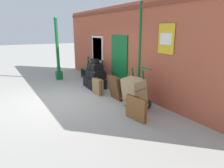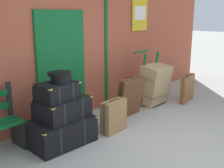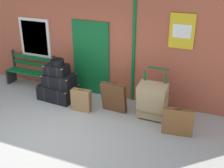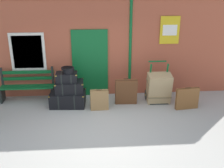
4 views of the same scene
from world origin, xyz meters
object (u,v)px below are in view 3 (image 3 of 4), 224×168
at_px(platform_bench, 32,72).
at_px(suitcase_oxblood, 178,122).
at_px(steamer_trunk_top, 57,69).
at_px(suitcase_beige, 81,100).
at_px(round_hatbox, 58,62).
at_px(steamer_trunk_base, 58,92).
at_px(suitcase_cream, 114,98).
at_px(large_brown_trunk, 152,101).
at_px(steamer_trunk_middle, 59,80).
at_px(porters_trolley, 154,105).

xyz_separation_m(platform_bench, suitcase_oxblood, (4.66, -0.95, -0.13)).
height_order(steamer_trunk_top, suitcase_beige, steamer_trunk_top).
bearing_deg(round_hatbox, steamer_trunk_base, -156.83).
relative_size(steamer_trunk_base, suitcase_oxblood, 1.55).
bearing_deg(suitcase_cream, platform_bench, 169.48).
bearing_deg(platform_bench, suitcase_oxblood, -11.52).
distance_m(round_hatbox, suitcase_cream, 1.80).
xyz_separation_m(platform_bench, large_brown_trunk, (3.94, -0.49, 0.02)).
xyz_separation_m(suitcase_beige, suitcase_cream, (0.79, 0.26, 0.11)).
bearing_deg(suitcase_beige, suitcase_oxblood, -3.23).
bearing_deg(steamer_trunk_middle, steamer_trunk_top, 157.14).
height_order(suitcase_beige, suitcase_oxblood, suitcase_oxblood).
bearing_deg(porters_trolley, suitcase_cream, -166.58).
xyz_separation_m(suitcase_cream, suitcase_oxblood, (1.70, -0.40, -0.09)).
bearing_deg(suitcase_oxblood, suitcase_cream, 166.76).
xyz_separation_m(steamer_trunk_middle, porters_trolley, (2.63, 0.16, -0.31)).
distance_m(steamer_trunk_middle, suitcase_cream, 1.66).
bearing_deg(platform_bench, porters_trolley, -4.56).
xyz_separation_m(steamer_trunk_middle, suitcase_cream, (1.65, -0.08, -0.18)).
height_order(round_hatbox, suitcase_cream, round_hatbox).
distance_m(platform_bench, round_hatbox, 1.53).
bearing_deg(suitcase_oxblood, steamer_trunk_base, 172.38).
xyz_separation_m(porters_trolley, suitcase_beige, (-1.78, -0.49, 0.01)).
bearing_deg(steamer_trunk_top, suitcase_cream, -3.43).
bearing_deg(platform_bench, suitcase_cream, -10.52).
height_order(steamer_trunk_base, suitcase_beige, suitcase_beige).
bearing_deg(large_brown_trunk, suitcase_oxblood, -32.81).
height_order(steamer_trunk_top, porters_trolley, porters_trolley).
bearing_deg(platform_bench, suitcase_beige, -20.51).
relative_size(steamer_trunk_base, steamer_trunk_top, 1.69).
xyz_separation_m(steamer_trunk_base, suitcase_oxblood, (3.42, -0.46, 0.10)).
distance_m(steamer_trunk_middle, suitcase_oxblood, 3.40).
relative_size(steamer_trunk_base, porters_trolley, 0.87).
xyz_separation_m(steamer_trunk_top, suitcase_oxblood, (3.42, -0.50, -0.56)).
bearing_deg(suitcase_beige, porters_trolley, 15.54).
relative_size(steamer_trunk_base, large_brown_trunk, 1.12).
distance_m(platform_bench, porters_trolley, 3.96).
bearing_deg(round_hatbox, suitcase_oxblood, -8.17).
bearing_deg(round_hatbox, steamer_trunk_middle, -51.91).
relative_size(platform_bench, steamer_trunk_top, 2.58).
height_order(suitcase_cream, suitcase_oxblood, suitcase_cream).
relative_size(round_hatbox, large_brown_trunk, 0.40).
relative_size(steamer_trunk_top, round_hatbox, 1.67).
height_order(steamer_trunk_middle, suitcase_beige, steamer_trunk_middle).
relative_size(suitcase_beige, suitcase_oxblood, 0.90).
xyz_separation_m(steamer_trunk_top, suitcase_beige, (0.92, -0.36, -0.58)).
bearing_deg(platform_bench, round_hatbox, -19.76).
distance_m(steamer_trunk_top, round_hatbox, 0.24).
relative_size(platform_bench, suitcase_oxblood, 2.37).
bearing_deg(suitcase_oxblood, platform_bench, 168.48).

